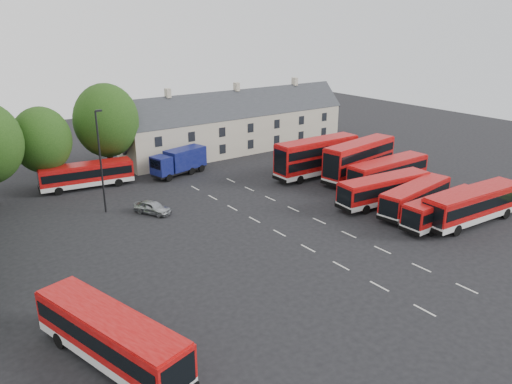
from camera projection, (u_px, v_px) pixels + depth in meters
The scene contains 15 objects.
ground at pixel (293, 240), 44.81m from camera, with size 140.00×140.00×0.00m, color black.
lane_markings at pixel (300, 227), 47.72m from camera, with size 5.15×33.80×0.01m.
terrace_houses at pixel (237, 125), 74.24m from camera, with size 35.70×7.13×10.06m.
bus_row_a at pixel (473, 203), 48.05m from camera, with size 12.13×3.42×3.39m.
bus_row_b at pixel (444, 207), 47.81m from camera, with size 10.18×2.49×2.87m.
bus_row_c at pixel (416, 196), 50.86m from camera, with size 10.58×3.89×2.92m.
bus_row_d at pixel (384, 188), 52.85m from camera, with size 11.20×3.51×3.12m.
bus_row_e at pixel (388, 170), 58.68m from camera, with size 11.54×2.90×3.25m.
bus_dd_south at pixel (359, 158), 61.15m from camera, with size 11.74×4.35×4.70m.
bus_dd_north at pixel (317, 155), 62.14m from camera, with size 11.66×2.77×4.77m.
bus_west at pixel (110, 334), 28.33m from camera, with size 5.51×11.63×3.21m.
bus_north at pixel (87, 173), 58.09m from camera, with size 10.70×3.80×2.96m.
box_truck at pixel (180, 161), 63.00m from camera, with size 7.81×4.00×3.27m.
silver_car at pixel (153, 207), 50.77m from camera, with size 1.61×3.99×1.36m, color #AAAEB2.
lamppost at pixel (101, 159), 49.53m from camera, with size 0.73×0.30×10.54m.
Camera 1 is at (-26.62, -31.19, 18.90)m, focal length 35.00 mm.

